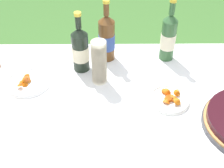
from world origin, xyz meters
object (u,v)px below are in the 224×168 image
(cider_bottle_amber, at_px, (107,38))
(snack_plate_left, at_px, (169,99))
(juice_bottle_red, at_px, (80,49))
(snack_plate_near, at_px, (28,82))
(cup_stack, at_px, (99,62))
(cider_bottle_green, at_px, (168,37))

(cider_bottle_amber, xyz_separation_m, snack_plate_left, (0.29, -0.34, -0.11))
(juice_bottle_red, xyz_separation_m, snack_plate_near, (-0.25, -0.12, -0.11))
(cup_stack, bearing_deg, juice_bottle_red, 132.97)
(cup_stack, xyz_separation_m, snack_plate_left, (0.32, -0.15, -0.10))
(cider_bottle_green, relative_size, juice_bottle_red, 1.07)
(cider_bottle_green, height_order, snack_plate_left, cider_bottle_green)
(cup_stack, relative_size, snack_plate_near, 1.04)
(cider_bottle_green, distance_m, juice_bottle_red, 0.46)
(snack_plate_left, bearing_deg, juice_bottle_red, 149.12)
(snack_plate_near, bearing_deg, cider_bottle_green, 16.99)
(cup_stack, distance_m, cider_bottle_green, 0.40)
(juice_bottle_red, distance_m, snack_plate_left, 0.50)
(cup_stack, relative_size, cider_bottle_green, 0.67)
(cider_bottle_green, bearing_deg, cup_stack, -151.29)
(cup_stack, xyz_separation_m, cider_bottle_amber, (0.03, 0.19, 0.01))
(cider_bottle_amber, height_order, juice_bottle_red, cider_bottle_amber)
(cider_bottle_green, distance_m, snack_plate_near, 0.74)
(cup_stack, relative_size, snack_plate_left, 1.20)
(juice_bottle_red, xyz_separation_m, snack_plate_left, (0.42, -0.25, -0.10))
(snack_plate_near, relative_size, snack_plate_left, 1.15)
(cup_stack, height_order, juice_bottle_red, juice_bottle_red)
(cider_bottle_green, xyz_separation_m, snack_plate_left, (-0.03, -0.34, -0.12))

